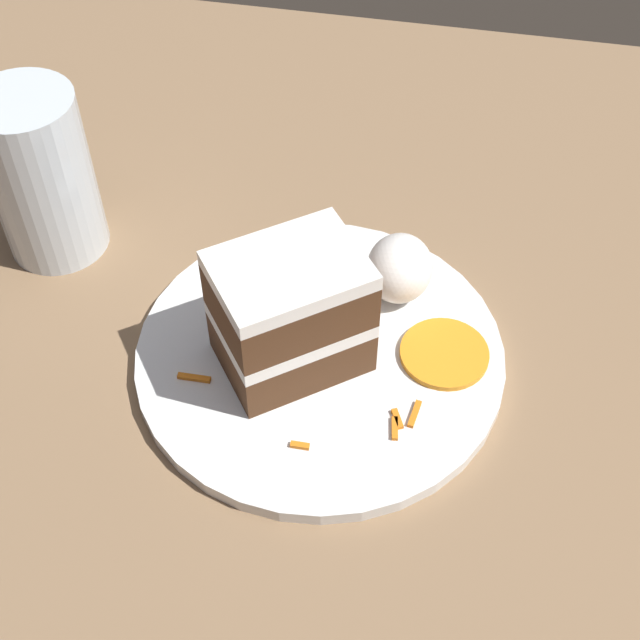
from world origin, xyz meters
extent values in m
plane|color=black|center=(0.00, 0.00, 0.00)|extent=(6.00, 6.00, 0.00)
cube|color=#846647|center=(0.00, 0.00, 0.02)|extent=(0.99, 1.03, 0.03)
cylinder|color=white|center=(0.05, 0.03, 0.04)|extent=(0.26, 0.26, 0.01)
cube|color=#4C2D19|center=(0.04, 0.05, 0.06)|extent=(0.11, 0.12, 0.03)
cube|color=white|center=(0.04, 0.05, 0.08)|extent=(0.11, 0.12, 0.01)
cube|color=#4C2D19|center=(0.04, 0.05, 0.11)|extent=(0.11, 0.12, 0.03)
cube|color=white|center=(0.04, 0.05, 0.13)|extent=(0.11, 0.12, 0.01)
ellipsoid|color=white|center=(0.11, -0.02, 0.07)|extent=(0.05, 0.05, 0.05)
cylinder|color=orange|center=(0.06, -0.06, 0.05)|extent=(0.06, 0.06, 0.00)
cube|color=orange|center=(-0.01, -0.03, 0.05)|extent=(0.02, 0.01, 0.00)
cube|color=orange|center=(0.09, 0.12, 0.05)|extent=(0.01, 0.01, 0.00)
cube|color=orange|center=(0.11, 0.09, 0.05)|extent=(0.01, 0.01, 0.00)
cube|color=orange|center=(0.00, -0.03, 0.05)|extent=(0.02, 0.01, 0.00)
cube|color=orange|center=(-0.03, 0.03, 0.05)|extent=(0.00, 0.01, 0.00)
cube|color=orange|center=(0.01, 0.11, 0.05)|extent=(0.00, 0.02, 0.00)
cube|color=orange|center=(0.01, -0.04, 0.05)|extent=(0.02, 0.01, 0.00)
cylinder|color=silver|center=(0.12, 0.25, 0.10)|extent=(0.08, 0.08, 0.13)
cylinder|color=silver|center=(0.12, 0.25, 0.06)|extent=(0.07, 0.07, 0.05)
camera|label=1|loc=(-0.33, -0.05, 0.53)|focal=50.00mm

